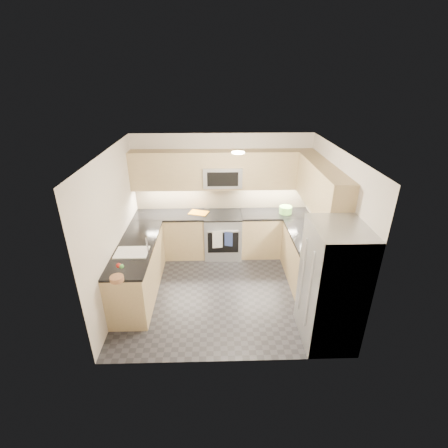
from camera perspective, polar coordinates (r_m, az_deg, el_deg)
floor at (r=5.99m, az=0.10°, el=-11.45°), size 3.60×3.20×0.00m
ceiling at (r=4.92m, az=0.12°, el=12.56°), size 3.60×3.20×0.02m
wall_back at (r=6.81m, az=-0.31°, el=5.27°), size 3.60×0.02×2.50m
wall_front at (r=3.96m, az=0.84°, el=-10.84°), size 3.60×0.02×2.50m
wall_left at (r=5.58m, az=-18.69°, el=-0.84°), size 0.02×3.20×2.50m
wall_right at (r=5.68m, az=18.58°, el=-0.37°), size 0.02×3.20×2.50m
base_cab_back_left at (r=6.92m, az=-9.30°, el=-1.98°), size 1.42×0.60×0.90m
base_cab_back_right at (r=6.97m, az=8.77°, el=-1.74°), size 1.42×0.60×0.90m
base_cab_right at (r=6.08m, az=14.42°, el=-6.60°), size 0.60×1.70×0.90m
base_cab_peninsula at (r=5.89m, az=-14.79°, el=-7.82°), size 0.60×2.00×0.90m
countertop_back_left at (r=6.72m, az=-9.58°, el=1.58°), size 1.42×0.63×0.04m
countertop_back_right at (r=6.77m, az=9.03°, el=1.80°), size 1.42×0.63×0.04m
countertop_right at (r=5.86m, az=14.91°, el=-2.69°), size 0.63×1.70×0.04m
countertop_peninsula at (r=5.65m, az=-15.32°, el=-3.82°), size 0.63×2.00×0.04m
upper_cab_back at (r=6.47m, az=-0.28°, el=9.53°), size 3.60×0.35×0.75m
upper_cab_right at (r=5.65m, az=16.82°, el=6.07°), size 0.35×1.95×0.75m
backsplash_back at (r=6.82m, az=-0.31°, el=4.83°), size 3.60×0.01×0.51m
backsplash_right at (r=6.08m, az=17.13°, el=1.00°), size 0.01×2.30×0.51m
gas_range at (r=6.83m, az=-0.23°, el=-1.94°), size 0.76×0.65×0.91m
range_cooktop at (r=6.63m, az=-0.23°, el=1.59°), size 0.76×0.65×0.03m
oven_door_glass at (r=6.54m, az=-0.15°, el=-3.31°), size 0.62×0.02×0.45m
oven_handle at (r=6.40m, az=-0.15°, el=-1.27°), size 0.60×0.02×0.02m
microwave at (r=6.48m, az=-0.27°, el=8.41°), size 0.76×0.40×0.40m
microwave_door at (r=6.28m, az=-0.23°, el=7.86°), size 0.60×0.01×0.28m
refrigerator at (r=4.80m, az=18.41°, el=-10.20°), size 0.70×0.90×1.80m
fridge_handle_left at (r=4.53m, az=14.73°, el=-11.30°), size 0.02×0.02×1.20m
fridge_handle_right at (r=4.81m, az=13.61°, el=-8.77°), size 0.02×0.02×1.20m
sink_basin at (r=5.46m, az=-15.82°, el=-5.46°), size 0.52×0.38×0.16m
faucet at (r=5.30m, az=-13.35°, el=-3.63°), size 0.03×0.03×0.28m
utensil_bowl at (r=6.75m, az=10.78°, el=2.47°), size 0.32×0.32×0.15m
cutting_board at (r=6.69m, az=-4.48°, el=1.99°), size 0.44×0.37×0.01m
fruit_basket at (r=4.80m, az=-18.32°, el=-9.11°), size 0.25×0.25×0.07m
fruit_apple at (r=4.93m, az=-18.05°, el=-6.95°), size 0.07×0.07×0.07m
fruit_pear at (r=4.90m, az=-17.54°, el=-7.11°), size 0.06×0.06×0.06m
dish_towel_check at (r=6.46m, az=-1.16°, el=-2.71°), size 0.20×0.04×0.38m
dish_towel_blue at (r=6.46m, az=0.81°, el=-2.69°), size 0.16×0.06×0.31m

